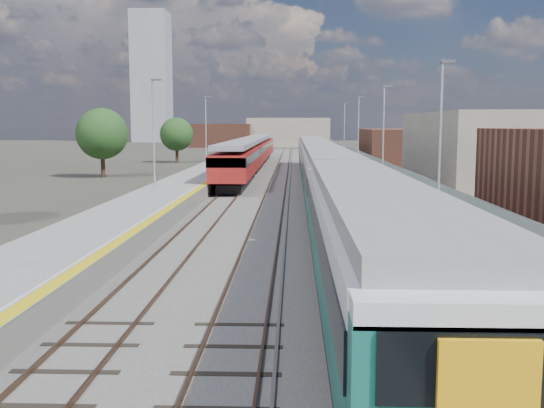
{
  "coord_description": "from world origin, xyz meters",
  "views": [
    {
      "loc": [
        -0.55,
        -9.54,
        5.38
      ],
      "look_at": [
        -1.44,
        15.94,
        2.2
      ],
      "focal_mm": 42.0,
      "sensor_mm": 36.0,
      "label": 1
    }
  ],
  "objects": [
    {
      "name": "ground",
      "position": [
        0.0,
        50.0,
        0.0
      ],
      "size": [
        320.0,
        320.0,
        0.0
      ],
      "primitive_type": "plane",
      "color": "#47443A",
      "rests_on": "ground"
    },
    {
      "name": "ballast_bed",
      "position": [
        -2.25,
        52.5,
        0.03
      ],
      "size": [
        10.5,
        155.0,
        0.06
      ],
      "primitive_type": "cube",
      "color": "#565451",
      "rests_on": "ground"
    },
    {
      "name": "tracks",
      "position": [
        -1.65,
        54.18,
        0.11
      ],
      "size": [
        8.96,
        160.0,
        0.17
      ],
      "color": "#4C3323",
      "rests_on": "ground"
    },
    {
      "name": "platform_right",
      "position": [
        5.28,
        52.49,
        0.54
      ],
      "size": [
        4.7,
        155.0,
        8.52
      ],
      "color": "slate",
      "rests_on": "ground"
    },
    {
      "name": "platform_left",
      "position": [
        -9.05,
        52.49,
        0.52
      ],
      "size": [
        4.3,
        155.0,
        8.52
      ],
      "color": "slate",
      "rests_on": "ground"
    },
    {
      "name": "buildings",
      "position": [
        -18.12,
        138.6,
        10.7
      ],
      "size": [
        72.0,
        185.5,
        40.0
      ],
      "color": "brown",
      "rests_on": "ground"
    },
    {
      "name": "green_train",
      "position": [
        1.5,
        37.87,
        2.28
      ],
      "size": [
        2.94,
        81.74,
        3.23
      ],
      "color": "black",
      "rests_on": "ground"
    },
    {
      "name": "red_train",
      "position": [
        -5.5,
        66.37,
        2.2
      ],
      "size": [
        2.95,
        59.87,
        3.73
      ],
      "color": "black",
      "rests_on": "ground"
    },
    {
      "name": "tree_b",
      "position": [
        -20.15,
        54.93,
        4.46
      ],
      "size": [
        5.23,
        5.23,
        7.09
      ],
      "color": "#382619",
      "rests_on": "ground"
    },
    {
      "name": "tree_c",
      "position": [
        -17.27,
        80.7,
        4.03
      ],
      "size": [
        4.72,
        4.72,
        6.4
      ],
      "color": "#382619",
      "rests_on": "ground"
    },
    {
      "name": "tree_d",
      "position": [
        20.93,
        62.5,
        4.0
      ],
      "size": [
        4.69,
        4.69,
        6.36
      ],
      "color": "#382619",
      "rests_on": "ground"
    }
  ]
}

